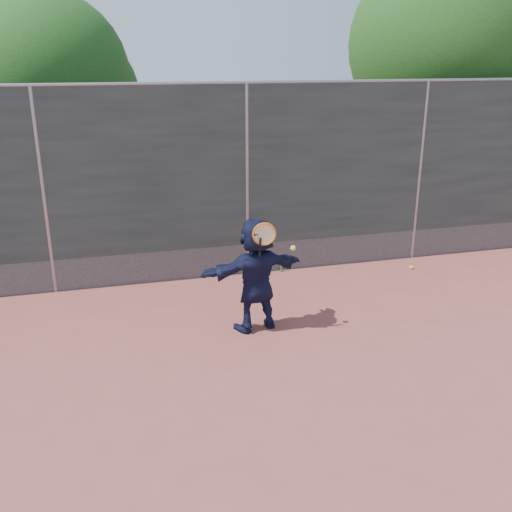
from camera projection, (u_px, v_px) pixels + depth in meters
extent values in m
plane|color=#9E4C42|center=(326.00, 385.00, 6.18)|extent=(80.00, 80.00, 0.00)
imported|color=#141837|center=(256.00, 274.00, 7.24)|extent=(1.44, 0.70, 1.49)
sphere|color=#DEF035|center=(411.00, 267.00, 9.51)|extent=(0.07, 0.07, 0.07)
cube|color=#38423D|center=(247.00, 167.00, 8.79)|extent=(20.00, 0.04, 2.50)
cube|color=slate|center=(247.00, 258.00, 9.29)|extent=(20.00, 0.03, 0.50)
cylinder|color=gray|center=(246.00, 82.00, 8.37)|extent=(20.00, 0.05, 0.05)
cylinder|color=gray|center=(44.00, 194.00, 8.14)|extent=(0.06, 0.06, 3.00)
cylinder|color=gray|center=(247.00, 183.00, 8.87)|extent=(0.06, 0.06, 3.00)
cylinder|color=gray|center=(419.00, 173.00, 9.60)|extent=(0.06, 0.06, 3.00)
torus|color=orange|center=(264.00, 234.00, 6.87)|extent=(0.29, 0.06, 0.29)
cylinder|color=beige|center=(264.00, 234.00, 6.87)|extent=(0.25, 0.03, 0.25)
cylinder|color=black|center=(260.00, 250.00, 6.95)|extent=(0.04, 0.13, 0.33)
sphere|color=#DEF035|center=(293.00, 248.00, 7.09)|extent=(0.07, 0.07, 0.07)
cylinder|color=#382314|center=(428.00, 159.00, 12.04)|extent=(0.28, 0.28, 2.60)
sphere|color=#23561C|center=(440.00, 44.00, 11.28)|extent=(3.60, 3.60, 3.60)
sphere|color=#23561C|center=(463.00, 63.00, 11.75)|extent=(2.52, 2.52, 2.52)
cylinder|color=#382314|center=(59.00, 180.00, 11.00)|extent=(0.28, 0.28, 2.20)
sphere|color=#23561C|center=(47.00, 76.00, 10.36)|extent=(3.00, 3.00, 3.00)
sphere|color=#23561C|center=(83.00, 92.00, 10.79)|extent=(2.10, 2.10, 2.10)
cone|color=#387226|center=(264.00, 266.00, 9.28)|extent=(0.03, 0.03, 0.26)
cone|color=#387226|center=(281.00, 263.00, 9.36)|extent=(0.03, 0.03, 0.30)
cone|color=#387226|center=(244.00, 270.00, 9.18)|extent=(0.03, 0.03, 0.22)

